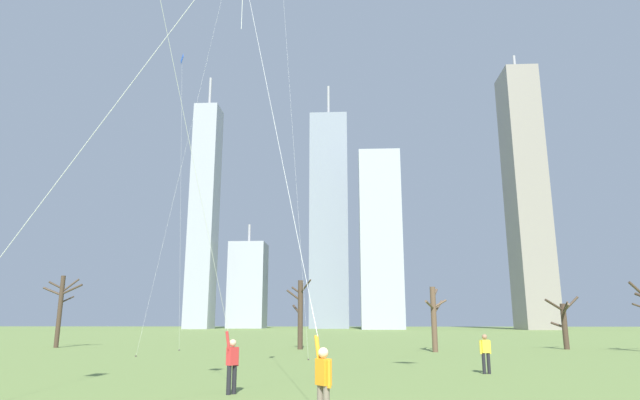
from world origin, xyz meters
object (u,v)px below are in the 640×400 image
Objects in this scene: kite_flyer_midfield_center_white at (304,281)px; bare_tree_leftmost at (300,312)px; distant_kite_drifting_left_teal at (284,6)px; bare_tree_right_of_center at (564,321)px; bare_tree_center at (434,315)px; kite_flyer_foreground_right_red at (89,162)px; distant_kite_low_near_trees_blue at (182,80)px; bystander_watching_nearby at (485,352)px; kite_flyer_far_back_green at (223,317)px; bare_tree_rightmost at (61,307)px; distant_kite_high_overhead_purple at (221,1)px.

kite_flyer_midfield_center_white reaches higher than bare_tree_leftmost.
distant_kite_drifting_left_teal reaches higher than bare_tree_right_of_center.
distant_kite_drifting_left_teal reaches higher than kite_flyer_midfield_center_white.
bare_tree_center is 1.12× the size of bare_tree_right_of_center.
kite_flyer_midfield_center_white is 3.33× the size of bare_tree_center.
kite_flyer_foreground_right_red is 3.73× the size of bare_tree_leftmost.
distant_kite_low_near_trees_blue reaches higher than bare_tree_right_of_center.
kite_flyer_foreground_right_red is at bearing -91.67° from bare_tree_leftmost.
bystander_watching_nearby is 31.06m from distant_kite_drifting_left_teal.
kite_flyer_midfield_center_white reaches higher than bare_tree_right_of_center.
kite_flyer_far_back_green is 2.29× the size of bare_tree_rightmost.
kite_flyer_midfield_center_white is at bearing -81.13° from distant_kite_drifting_left_teal.
kite_flyer_far_back_green is 0.53× the size of distant_kite_low_near_trees_blue.
kite_flyer_midfield_center_white is 0.50× the size of distant_kite_high_overhead_purple.
kite_flyer_far_back_green is 0.45× the size of distant_kite_high_overhead_purple.
bare_tree_rightmost is at bearing 126.46° from kite_flyer_midfield_center_white.
distant_kite_high_overhead_purple is at bearing 106.28° from kite_flyer_far_back_green.
distant_kite_high_overhead_purple is at bearing -170.34° from bare_tree_center.
distant_kite_low_near_trees_blue is 4.36× the size of bare_tree_rightmost.
kite_flyer_far_back_green reaches higher than bare_tree_right_of_center.
distant_kite_low_near_trees_blue is at bearing 171.45° from bare_tree_center.
kite_flyer_midfield_center_white reaches higher than bystander_watching_nearby.
distant_kite_high_overhead_purple is 1.03× the size of distant_kite_drifting_left_teal.
kite_flyer_far_back_green reaches higher than bare_tree_rightmost.
distant_kite_high_overhead_purple reaches higher than bare_tree_leftmost.
distant_kite_high_overhead_purple is 5.68× the size of bare_tree_leftmost.
distant_kite_drifting_left_teal is (-10.66, 13.75, 25.73)m from bystander_watching_nearby.
kite_flyer_midfield_center_white is at bearing 40.74° from kite_flyer_foreground_right_red.
kite_flyer_far_back_green is 8.39× the size of bystander_watching_nearby.
distant_kite_low_near_trees_blue is 37.84m from bare_tree_right_of_center.
bare_tree_rightmost is at bearing 145.68° from bystander_watching_nearby.
bare_tree_right_of_center reaches higher than bystander_watching_nearby.
bystander_watching_nearby is 0.05× the size of distant_kite_drifting_left_teal.
kite_flyer_far_back_green is 32.87m from distant_kite_high_overhead_purple.
distant_kite_high_overhead_purple is at bearing -50.66° from distant_kite_low_near_trees_blue.
distant_kite_drifting_left_teal is at bearing -19.23° from bare_tree_rightmost.
kite_flyer_far_back_green is at bearing -89.70° from bare_tree_leftmost.
bystander_watching_nearby is at bearing -43.20° from distant_kite_low_near_trees_blue.
bare_tree_leftmost is (-2.86, 30.03, -0.27)m from kite_flyer_midfield_center_white.
kite_flyer_far_back_green is 34.46m from bare_tree_right_of_center.
kite_flyer_far_back_green is 35.52m from distant_kite_low_near_trees_blue.
distant_kite_drifting_left_teal reaches higher than kite_flyer_far_back_green.
distant_kite_low_near_trees_blue is at bearing 112.18° from kite_flyer_far_back_green.
bare_tree_rightmost is (-30.05, 20.52, 2.42)m from bystander_watching_nearby.
bare_tree_right_of_center is (21.77, 6.32, -24.51)m from distant_kite_drifting_left_teal.
distant_kite_drifting_left_teal reaches higher than bare_tree_center.
bare_tree_rightmost reaches higher than bare_tree_leftmost.
bare_tree_rightmost is 1.29× the size of bare_tree_center.
bare_tree_center is at bearing -16.95° from bare_tree_leftmost.
distant_kite_high_overhead_purple is at bearing -135.76° from bare_tree_leftmost.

